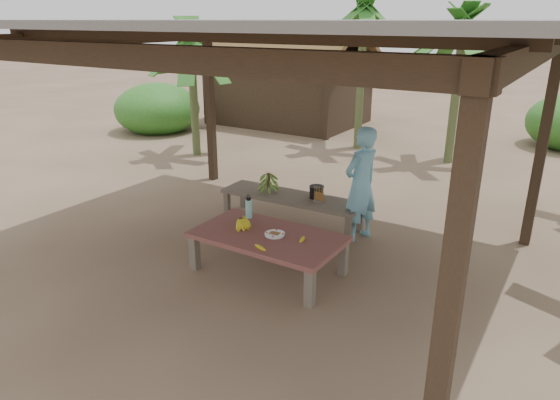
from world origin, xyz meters
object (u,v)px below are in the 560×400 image
Objects in this scene: cooking_pot at (316,192)px; work_table at (268,239)px; water_flask at (249,208)px; woman at (361,184)px; plate at (275,234)px; bench at (291,199)px; ripe_banana_bunch at (240,222)px.

work_table is at bearing -83.00° from cooking_pot.
woman is (1.04, 1.20, 0.18)m from water_flask.
water_flask reaches higher than cooking_pot.
work_table is 7.35× the size of plate.
plate is (0.09, 0.01, 0.08)m from work_table.
plate is at bearing 2.08° from woman.
plate is at bearing 6.95° from work_table.
work_table is 0.81× the size of bench.
water_flask reaches higher than plate.
work_table is at bearing -172.86° from plate.
plate is 1.62m from cooking_pot.
cooking_pot is (0.32, 1.28, -0.10)m from water_flask.
work_table is 1.62m from cooking_pot.
water_flask is at bearing -90.33° from bench.
water_flask is at bearing 108.59° from ripe_banana_bunch.
water_flask is at bearing 152.67° from plate.
woman reaches higher than ripe_banana_bunch.
bench is 8.99× the size of ripe_banana_bunch.
cooking_pot is 0.78m from woman.
bench is (-0.56, 1.48, -0.04)m from work_table.
water_flask is 1.32m from cooking_pot.
woman is at bearing 49.07° from water_flask.
plate is (0.49, 0.02, -0.06)m from ripe_banana_bunch.
cooking_pot is at bearing 82.78° from ripe_banana_bunch.
cooking_pot is 0.13× the size of woman.
woman is at bearing -0.16° from bench.
woman is (0.53, 1.53, 0.37)m from work_table.
plate is at bearing -79.71° from cooking_pot.
bench is 9.06× the size of plate.
work_table is 7.29× the size of ripe_banana_bunch.
ripe_banana_bunch is 1.82m from woman.
woman is (0.93, 1.54, 0.23)m from ripe_banana_bunch.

